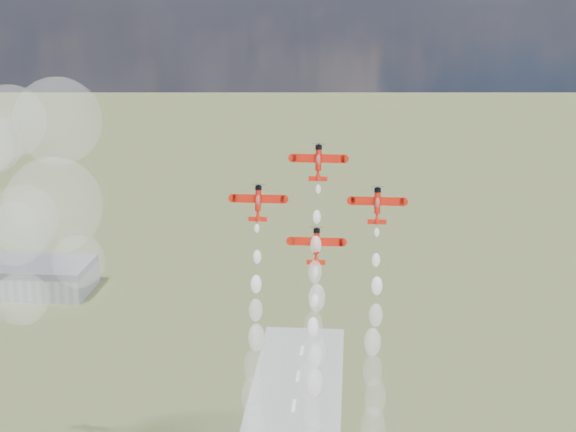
# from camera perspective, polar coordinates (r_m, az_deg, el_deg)

# --- Properties ---
(hangar) EXTENTS (50.00, 28.00, 13.00)m
(hangar) POSITION_cam_1_polar(r_m,az_deg,el_deg) (364.80, -17.68, -4.15)
(hangar) COLOR gray
(hangar) RESTS_ON ground
(plane_lead) EXTENTS (10.64, 4.41, 7.39)m
(plane_lead) POSITION_cam_1_polar(r_m,az_deg,el_deg) (163.47, 2.17, 3.87)
(plane_lead) COLOR red
(plane_lead) RESTS_ON ground
(plane_left) EXTENTS (10.64, 4.41, 7.39)m
(plane_left) POSITION_cam_1_polar(r_m,az_deg,el_deg) (163.82, -2.14, 0.99)
(plane_left) COLOR red
(plane_left) RESTS_ON ground
(plane_right) EXTENTS (10.64, 4.41, 7.39)m
(plane_right) POSITION_cam_1_polar(r_m,az_deg,el_deg) (162.82, 6.37, 0.80)
(plane_right) COLOR red
(plane_right) RESTS_ON ground
(plane_slot) EXTENTS (10.64, 4.41, 7.39)m
(plane_slot) POSITION_cam_1_polar(r_m,az_deg,el_deg) (162.71, 2.03, -2.09)
(plane_slot) COLOR red
(plane_slot) RESTS_ON ground
(smoke_trail_lead) EXTENTS (5.75, 15.46, 39.96)m
(smoke_trail_lead) POSITION_cam_1_polar(r_m,az_deg,el_deg) (163.96, 1.83, -9.03)
(smoke_trail_lead) COLOR white
(smoke_trail_lead) RESTS_ON plane_lead
(smoke_trail_left) EXTENTS (5.35, 15.54, 41.03)m
(smoke_trail_left) POSITION_cam_1_polar(r_m,az_deg,el_deg) (166.30, -2.46, -11.89)
(smoke_trail_left) COLOR white
(smoke_trail_left) RESTS_ON plane_left
(smoke_trail_right) EXTENTS (5.15, 15.27, 40.25)m
(smoke_trail_right) POSITION_cam_1_polar(r_m,az_deg,el_deg) (165.01, 6.12, -12.03)
(smoke_trail_right) COLOR white
(smoke_trail_right) RESTS_ON plane_right
(smoke_trail_slot) EXTENTS (5.49, 15.33, 40.26)m
(smoke_trail_slot) POSITION_cam_1_polar(r_m,az_deg,el_deg) (166.90, 1.68, -14.85)
(smoke_trail_slot) COLOR white
(smoke_trail_slot) RESTS_ON plane_slot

